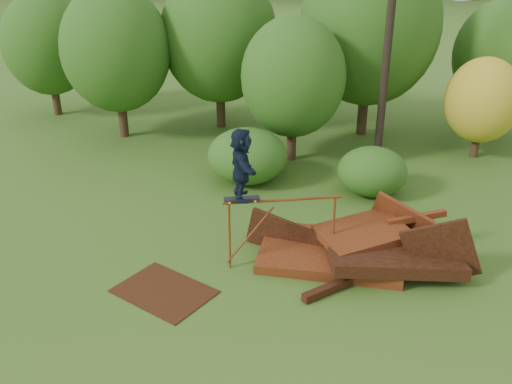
# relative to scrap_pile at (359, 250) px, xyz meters

# --- Properties ---
(ground) EXTENTS (240.00, 240.00, 0.00)m
(ground) POSITION_rel_scrap_pile_xyz_m (-1.89, -1.44, -0.36)
(ground) COLOR #2D5116
(ground) RESTS_ON ground
(scrap_pile) EXTENTS (5.89, 3.69, 2.04)m
(scrap_pile) POSITION_rel_scrap_pile_xyz_m (0.00, 0.00, 0.00)
(scrap_pile) COLOR #47180C
(scrap_pile) RESTS_ON ground
(grind_rail) EXTENTS (2.86, 0.71, 1.83)m
(grind_rail) POSITION_rel_scrap_pile_xyz_m (-1.97, -0.27, 0.97)
(grind_rail) COLOR brown
(grind_rail) RESTS_ON ground
(skateboard) EXTENTS (0.89, 0.42, 0.09)m
(skateboard) POSITION_rel_scrap_pile_xyz_m (-2.94, -0.49, 1.55)
(skateboard) COLOR black
(skateboard) RESTS_ON grind_rail
(skater) EXTENTS (0.87, 1.69, 1.75)m
(skater) POSITION_rel_scrap_pile_xyz_m (-2.94, -0.49, 2.44)
(skater) COLOR black
(skater) RESTS_ON skateboard
(flat_plate) EXTENTS (2.67, 2.45, 0.03)m
(flat_plate) POSITION_rel_scrap_pile_xyz_m (-4.66, -1.76, -0.34)
(flat_plate) COLOR #371B0B
(flat_plate) RESTS_ON ground
(tree_0) EXTENTS (4.21, 4.21, 5.94)m
(tree_0) POSITION_rel_scrap_pile_xyz_m (-8.86, 8.89, 3.15)
(tree_0) COLOR black
(tree_0) RESTS_ON ground
(tree_1) EXTENTS (4.70, 4.70, 6.54)m
(tree_1) POSITION_rel_scrap_pile_xyz_m (-5.09, 10.47, 3.47)
(tree_1) COLOR black
(tree_1) RESTS_ON ground
(tree_2) EXTENTS (3.66, 3.66, 5.16)m
(tree_2) POSITION_rel_scrap_pile_xyz_m (-1.97, 6.95, 2.69)
(tree_2) COLOR black
(tree_2) RESTS_ON ground
(tree_3) EXTENTS (5.39, 5.39, 7.47)m
(tree_3) POSITION_rel_scrap_pile_xyz_m (0.83, 10.10, 4.01)
(tree_3) COLOR black
(tree_3) RESTS_ON ground
(tree_4) EXTENTS (2.68, 2.68, 3.69)m
(tree_4) POSITION_rel_scrap_pile_xyz_m (4.81, 7.84, 1.79)
(tree_4) COLOR black
(tree_4) RESTS_ON ground
(tree_5) EXTENTS (3.84, 3.84, 5.40)m
(tree_5) POSITION_rel_scrap_pile_xyz_m (6.15, 10.66, 2.82)
(tree_5) COLOR black
(tree_5) RESTS_ON ground
(tree_6) EXTENTS (3.87, 3.87, 5.41)m
(tree_6) POSITION_rel_scrap_pile_xyz_m (-12.77, 11.54, 2.82)
(tree_6) COLOR black
(tree_6) RESTS_ON ground
(shrub_left) EXTENTS (2.65, 2.45, 1.83)m
(shrub_left) POSITION_rel_scrap_pile_xyz_m (-3.36, 4.80, 0.56)
(shrub_left) COLOR #275516
(shrub_left) RESTS_ON ground
(shrub_right) EXTENTS (2.20, 2.02, 1.56)m
(shrub_right) POSITION_rel_scrap_pile_xyz_m (0.67, 4.16, 0.42)
(shrub_right) COLOR #275516
(shrub_right) RESTS_ON ground
(utility_pole) EXTENTS (1.40, 0.28, 9.52)m
(utility_pole) POSITION_rel_scrap_pile_xyz_m (1.13, 6.77, 4.48)
(utility_pole) COLOR black
(utility_pole) RESTS_ON ground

